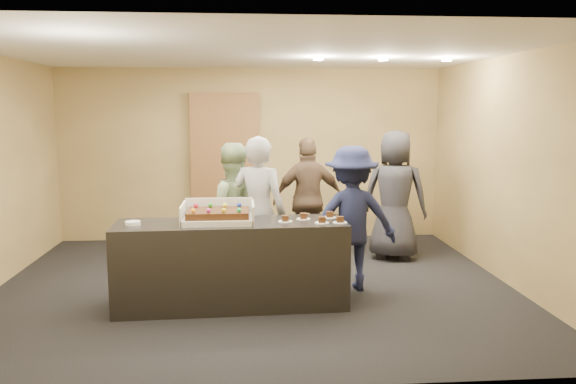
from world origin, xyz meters
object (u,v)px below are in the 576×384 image
object	(u,v)px
serving_counter	(232,264)
person_brown_extra	(309,199)
person_server_grey	(259,213)
person_navy_man	(351,218)
cake_box	(218,217)
plate_stack	(133,223)
person_sage_man	(231,213)
sheet_cake	(218,213)
storage_cabinet	(225,167)
person_dark_suit	(395,195)

from	to	relation	value
serving_counter	person_brown_extra	distance (m)	2.08
person_server_grey	person_navy_man	size ratio (longest dim) A/B	1.07
serving_counter	person_navy_man	distance (m)	1.48
serving_counter	person_server_grey	xyz separation A→B (m)	(0.30, 0.59, 0.43)
cake_box	person_brown_extra	size ratio (longest dim) A/B	0.44
plate_stack	person_sage_man	distance (m)	1.35
cake_box	person_sage_man	world-z (taller)	person_sage_man
cake_box	sheet_cake	xyz separation A→B (m)	(-0.00, -0.03, 0.05)
person_navy_man	person_sage_man	bearing A→B (deg)	-17.48
sheet_cake	person_brown_extra	xyz separation A→B (m)	(1.15, 1.78, -0.15)
storage_cabinet	sheet_cake	size ratio (longest dim) A/B	3.66
storage_cabinet	person_server_grey	distance (m)	2.54
storage_cabinet	person_server_grey	xyz separation A→B (m)	(0.46, -2.48, -0.28)
cake_box	person_navy_man	distance (m)	1.56
person_navy_man	person_server_grey	bearing A→B (deg)	-7.87
sheet_cake	person_navy_man	distance (m)	1.57
plate_stack	person_sage_man	xyz separation A→B (m)	(0.97, 0.93, -0.08)
person_sage_man	person_brown_extra	world-z (taller)	person_brown_extra
plate_stack	person_brown_extra	size ratio (longest dim) A/B	0.09
person_brown_extra	storage_cabinet	bearing A→B (deg)	-54.71
plate_stack	person_brown_extra	distance (m)	2.73
cake_box	person_sage_man	size ratio (longest dim) A/B	0.44
plate_stack	person_brown_extra	xyz separation A→B (m)	(2.01, 1.85, -0.08)
serving_counter	person_navy_man	xyz separation A→B (m)	(1.36, 0.47, 0.38)
sheet_cake	person_navy_man	xyz separation A→B (m)	(1.49, 0.47, -0.17)
serving_counter	person_dark_suit	xyz separation A→B (m)	(2.21, 1.74, 0.45)
person_brown_extra	person_dark_suit	world-z (taller)	person_dark_suit
person_sage_man	person_navy_man	distance (m)	1.43
cake_box	person_brown_extra	world-z (taller)	person_brown_extra
person_brown_extra	person_dark_suit	size ratio (longest dim) A/B	0.94
person_navy_man	person_dark_suit	xyz separation A→B (m)	(0.85, 1.27, 0.07)
plate_stack	person_navy_man	xyz separation A→B (m)	(2.35, 0.54, -0.09)
serving_counter	person_brown_extra	world-z (taller)	person_brown_extra
serving_counter	storage_cabinet	distance (m)	3.15
serving_counter	person_sage_man	xyz separation A→B (m)	(-0.02, 0.86, 0.39)
sheet_cake	person_dark_suit	bearing A→B (deg)	36.63
plate_stack	person_server_grey	bearing A→B (deg)	26.85
cake_box	sheet_cake	distance (m)	0.06
person_navy_man	person_brown_extra	distance (m)	1.36
cake_box	person_brown_extra	xyz separation A→B (m)	(1.15, 1.75, -0.10)
person_navy_man	person_dark_suit	distance (m)	1.53
sheet_cake	person_navy_man	size ratio (longest dim) A/B	0.38
plate_stack	serving_counter	bearing A→B (deg)	3.97
plate_stack	person_server_grey	size ratio (longest dim) A/B	0.09
cake_box	storage_cabinet	bearing A→B (deg)	90.54
person_navy_man	storage_cabinet	bearing A→B (deg)	-61.15
person_brown_extra	cake_box	bearing A→B (deg)	49.68
person_sage_man	person_brown_extra	bearing A→B (deg)	-145.92
cake_box	plate_stack	distance (m)	0.87
serving_counter	person_sage_man	bearing A→B (deg)	89.17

